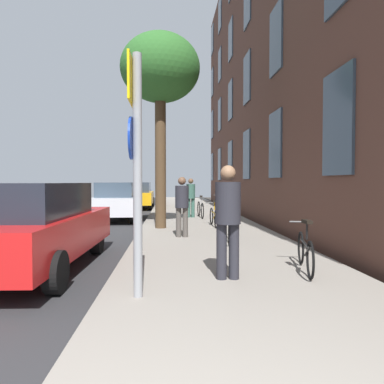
% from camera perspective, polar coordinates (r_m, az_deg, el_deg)
% --- Properties ---
extents(ground_plane, '(41.80, 41.80, 0.00)m').
position_cam_1_polar(ground_plane, '(15.96, -12.29, -4.30)').
color(ground_plane, '#332D28').
extents(road_asphalt, '(7.00, 38.00, 0.01)m').
position_cam_1_polar(road_asphalt, '(16.40, -19.59, -4.18)').
color(road_asphalt, '#2D2D30').
rests_on(road_asphalt, ground).
extents(sidewalk, '(4.20, 38.00, 0.12)m').
position_cam_1_polar(sidewalk, '(15.82, 0.38, -4.10)').
color(sidewalk, gray).
rests_on(sidewalk, ground).
extents(building_facade, '(0.56, 27.00, 14.62)m').
position_cam_1_polar(building_facade, '(16.64, 10.14, 21.58)').
color(building_facade, '#513328').
rests_on(building_facade, ground).
extents(sign_post, '(0.16, 0.60, 3.21)m').
position_cam_1_polar(sign_post, '(4.58, -9.37, 6.04)').
color(sign_post, gray).
rests_on(sign_post, sidewalk).
extents(traffic_light, '(0.43, 0.24, 3.78)m').
position_cam_1_polar(traffic_light, '(22.40, -4.82, 4.36)').
color(traffic_light, black).
rests_on(traffic_light, sidewalk).
extents(tree_near, '(2.62, 2.62, 6.39)m').
position_cam_1_polar(tree_near, '(11.98, -5.31, 19.34)').
color(tree_near, '#4C3823').
rests_on(tree_near, sidewalk).
extents(bicycle_0, '(0.54, 1.60, 0.90)m').
position_cam_1_polar(bicycle_0, '(6.25, 18.35, -9.29)').
color(bicycle_0, black).
rests_on(bicycle_0, sidewalk).
extents(bicycle_1, '(0.52, 1.73, 0.97)m').
position_cam_1_polar(bicycle_1, '(8.90, 6.33, -5.76)').
color(bicycle_1, black).
rests_on(bicycle_1, sidewalk).
extents(bicycle_2, '(0.42, 1.57, 0.90)m').
position_cam_1_polar(bicycle_2, '(11.84, 3.63, -4.05)').
color(bicycle_2, black).
rests_on(bicycle_2, sidewalk).
extents(bicycle_3, '(0.42, 1.73, 0.95)m').
position_cam_1_polar(bicycle_3, '(14.79, 1.43, -2.82)').
color(bicycle_3, black).
rests_on(bicycle_3, sidewalk).
extents(bicycle_4, '(0.42, 1.62, 0.94)m').
position_cam_1_polar(bicycle_4, '(17.91, 4.48, -2.06)').
color(bicycle_4, black).
rests_on(bicycle_4, sidewalk).
extents(pedestrian_0, '(0.51, 0.51, 1.79)m').
position_cam_1_polar(pedestrian_0, '(5.40, 5.99, -3.70)').
color(pedestrian_0, '#26262D').
rests_on(pedestrian_0, sidewalk).
extents(pedestrian_1, '(0.42, 0.42, 1.67)m').
position_cam_1_polar(pedestrian_1, '(9.49, -1.68, -1.80)').
color(pedestrian_1, '#4C4742').
rests_on(pedestrian_1, sidewalk).
extents(pedestrian_2, '(0.52, 0.52, 1.69)m').
position_cam_1_polar(pedestrian_2, '(14.79, -0.21, -0.52)').
color(pedestrian_2, '#33594C').
rests_on(pedestrian_2, sidewalk).
extents(car_0, '(2.00, 4.48, 1.62)m').
position_cam_1_polar(car_0, '(6.94, -24.90, -5.14)').
color(car_0, red).
rests_on(car_0, road_asphalt).
extents(car_1, '(1.80, 4.11, 1.62)m').
position_cam_1_polar(car_1, '(14.99, -12.26, -1.46)').
color(car_1, silver).
rests_on(car_1, road_asphalt).
extents(car_2, '(1.96, 4.50, 1.62)m').
position_cam_1_polar(car_2, '(21.44, -9.10, -0.51)').
color(car_2, orange).
rests_on(car_2, road_asphalt).
extents(car_3, '(1.95, 4.48, 1.62)m').
position_cam_1_polar(car_3, '(27.14, -9.13, -0.06)').
color(car_3, navy).
rests_on(car_3, road_asphalt).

